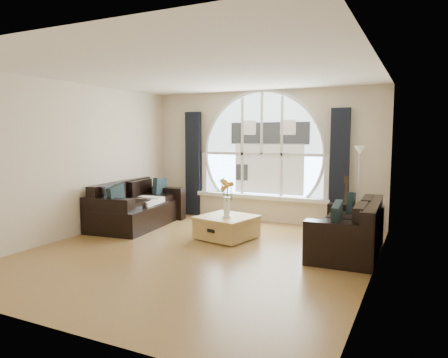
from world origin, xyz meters
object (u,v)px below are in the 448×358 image
sofa_right (347,227)px  guitar (346,204)px  sofa_left (138,206)px  floor_lamp (358,190)px  vase_flowers (227,195)px  potted_plant (222,185)px  coffee_chest (227,226)px

sofa_right → guitar: (-0.25, 1.32, 0.13)m
sofa_left → floor_lamp: 4.21m
vase_flowers → guitar: 2.27m
sofa_left → vase_flowers: 2.10m
floor_lamp → potted_plant: 2.89m
sofa_right → potted_plant: 3.37m
vase_flowers → potted_plant: bearing=118.2°
floor_lamp → sofa_right: bearing=-87.9°
sofa_left → floor_lamp: size_ratio=1.23×
sofa_left → coffee_chest: bearing=-10.3°
vase_flowers → guitar: size_ratio=0.66×
sofa_right → floor_lamp: floor_lamp is taller
sofa_left → coffee_chest: 2.02m
sofa_right → potted_plant: size_ratio=5.68×
sofa_left → floor_lamp: floor_lamp is taller
coffee_chest → floor_lamp: floor_lamp is taller
sofa_left → potted_plant: potted_plant is taller
floor_lamp → vase_flowers: bearing=-141.7°
vase_flowers → potted_plant: 2.00m
potted_plant → sofa_right: bearing=-29.3°
sofa_left → sofa_right: bearing=-8.1°
coffee_chest → floor_lamp: bearing=48.0°
sofa_right → potted_plant: potted_plant is taller
coffee_chest → sofa_right: bearing=12.6°
floor_lamp → guitar: size_ratio=1.51×
floor_lamp → sofa_left: bearing=-161.9°
sofa_right → potted_plant: (-2.93, 1.64, 0.31)m
sofa_left → guitar: (3.79, 1.21, 0.13)m
guitar → sofa_left: bearing=-149.6°
sofa_left → potted_plant: size_ratio=6.18×
sofa_right → coffee_chest: 2.03m
vase_flowers → sofa_left: bearing=173.7°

